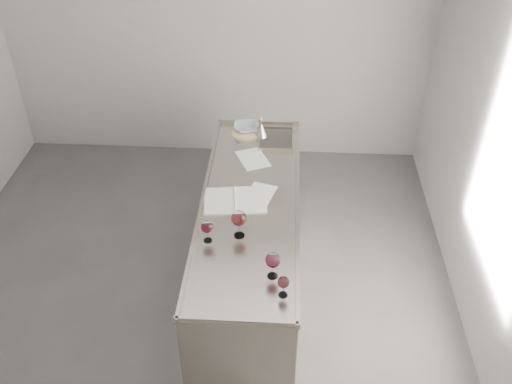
# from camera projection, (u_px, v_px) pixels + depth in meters

# --- Properties ---
(room_shell) EXTENTS (4.54, 5.04, 2.84)m
(room_shell) POSITION_uv_depth(u_px,v_px,m) (174.00, 174.00, 3.90)
(room_shell) COLOR #4A4745
(room_shell) RESTS_ON ground
(counter) EXTENTS (0.77, 2.42, 0.97)m
(counter) POSITION_uv_depth(u_px,v_px,m) (250.00, 247.00, 4.68)
(counter) COLOR gray
(counter) RESTS_ON ground
(wine_glass_left) EXTENTS (0.09, 0.09, 0.17)m
(wine_glass_left) POSITION_uv_depth(u_px,v_px,m) (207.00, 227.00, 3.97)
(wine_glass_left) COLOR white
(wine_glass_left) RESTS_ON counter
(wine_glass_middle) EXTENTS (0.11, 0.11, 0.22)m
(wine_glass_middle) POSITION_uv_depth(u_px,v_px,m) (239.00, 219.00, 3.99)
(wine_glass_middle) COLOR white
(wine_glass_middle) RESTS_ON counter
(wine_glass_right) EXTENTS (0.10, 0.10, 0.20)m
(wine_glass_right) POSITION_uv_depth(u_px,v_px,m) (273.00, 261.00, 3.68)
(wine_glass_right) COLOR white
(wine_glass_right) RESTS_ON counter
(wine_glass_small) EXTENTS (0.08, 0.08, 0.15)m
(wine_glass_small) POSITION_uv_depth(u_px,v_px,m) (283.00, 283.00, 3.56)
(wine_glass_small) COLOR white
(wine_glass_small) RESTS_ON counter
(notebook) EXTENTS (0.51, 0.39, 0.02)m
(notebook) POSITION_uv_depth(u_px,v_px,m) (235.00, 200.00, 4.40)
(notebook) COLOR white
(notebook) RESTS_ON counter
(loose_paper_top) EXTENTS (0.33, 0.38, 0.00)m
(loose_paper_top) POSITION_uv_depth(u_px,v_px,m) (253.00, 159.00, 4.87)
(loose_paper_top) COLOR silver
(loose_paper_top) RESTS_ON counter
(loose_paper_under) EXTENTS (0.28, 0.33, 0.00)m
(loose_paper_under) POSITION_uv_depth(u_px,v_px,m) (260.00, 194.00, 4.47)
(loose_paper_under) COLOR silver
(loose_paper_under) RESTS_ON counter
(trivet) EXTENTS (0.33, 0.33, 0.02)m
(trivet) POSITION_uv_depth(u_px,v_px,m) (247.00, 131.00, 5.22)
(trivet) COLOR beige
(trivet) RESTS_ON counter
(ceramic_bowl) EXTENTS (0.26, 0.26, 0.06)m
(ceramic_bowl) POSITION_uv_depth(u_px,v_px,m) (247.00, 128.00, 5.20)
(ceramic_bowl) COLOR #9AADB3
(ceramic_bowl) RESTS_ON trivet
(wine_funnel) EXTENTS (0.14, 0.14, 0.20)m
(wine_funnel) POSITION_uv_depth(u_px,v_px,m) (261.00, 130.00, 5.15)
(wine_funnel) COLOR #ACA399
(wine_funnel) RESTS_ON counter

